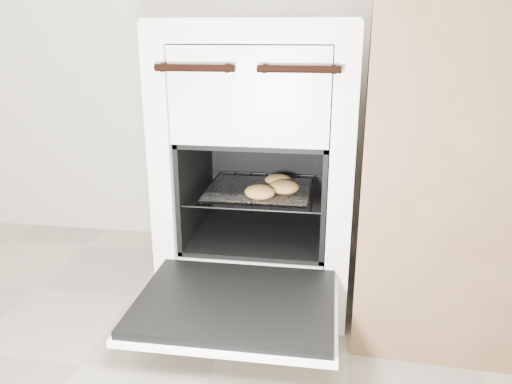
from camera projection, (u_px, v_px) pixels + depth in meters
stove at (262, 165)px, 1.56m from camera, size 0.54×0.60×0.83m
oven_door at (236, 304)px, 1.20m from camera, size 0.49×0.38×0.03m
oven_rack at (260, 190)px, 1.52m from camera, size 0.39×0.38×0.01m
foil_sheet at (259, 190)px, 1.50m from camera, size 0.31×0.27×0.01m
baked_rolls at (274, 186)px, 1.46m from camera, size 0.17×0.23×0.04m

